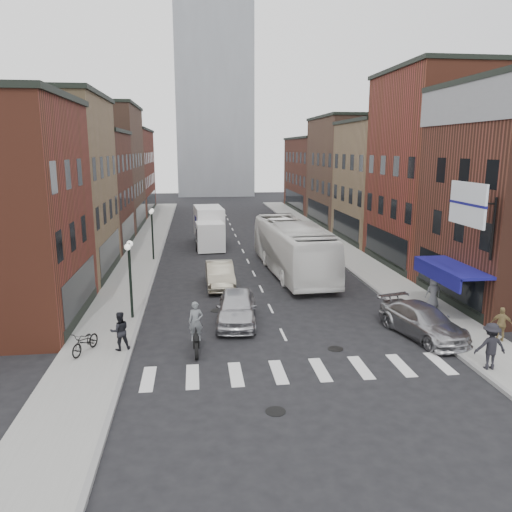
{
  "coord_description": "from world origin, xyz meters",
  "views": [
    {
      "loc": [
        -4.03,
        -21.18,
        8.71
      ],
      "look_at": [
        -0.54,
        7.29,
        2.52
      ],
      "focal_mm": 35.0,
      "sensor_mm": 36.0,
      "label": 1
    }
  ],
  "objects_px": {
    "transit_bus": "(292,248)",
    "curb_car": "(423,321)",
    "streetlamp_far": "(152,225)",
    "ped_right_c": "(433,292)",
    "bike_rack": "(121,328)",
    "ped_right_a": "(491,346)",
    "parked_bicycle": "(85,342)",
    "box_truck": "(209,227)",
    "ped_left_solo": "(120,331)",
    "sedan_left_near": "(237,307)",
    "ped_right_b": "(502,324)",
    "motorcycle_rider": "(196,329)",
    "sedan_left_far": "(220,275)",
    "billboard_sign": "(469,205)",
    "streetlamp_near": "(130,265)"
  },
  "relations": [
    {
      "from": "box_truck",
      "to": "transit_bus",
      "type": "distance_m",
      "value": 12.25
    },
    {
      "from": "curb_car",
      "to": "ped_right_c",
      "type": "xyz_separation_m",
      "value": [
        2.3,
        3.66,
        0.27
      ]
    },
    {
      "from": "streetlamp_near",
      "to": "streetlamp_far",
      "type": "height_order",
      "value": "same"
    },
    {
      "from": "motorcycle_rider",
      "to": "curb_car",
      "type": "height_order",
      "value": "motorcycle_rider"
    },
    {
      "from": "bike_rack",
      "to": "ped_right_c",
      "type": "relative_size",
      "value": 0.46
    },
    {
      "from": "transit_bus",
      "to": "sedan_left_far",
      "type": "xyz_separation_m",
      "value": [
        -5.29,
        -3.07,
        -1.04
      ]
    },
    {
      "from": "sedan_left_far",
      "to": "motorcycle_rider",
      "type": "bearing_deg",
      "value": -99.27
    },
    {
      "from": "streetlamp_far",
      "to": "transit_bus",
      "type": "distance_m",
      "value": 11.4
    },
    {
      "from": "parked_bicycle",
      "to": "ped_right_c",
      "type": "xyz_separation_m",
      "value": [
        17.63,
        4.08,
        0.37
      ]
    },
    {
      "from": "streetlamp_far",
      "to": "curb_car",
      "type": "xyz_separation_m",
      "value": [
        13.9,
        -18.0,
        -2.17
      ]
    },
    {
      "from": "box_truck",
      "to": "ped_right_c",
      "type": "distance_m",
      "value": 23.25
    },
    {
      "from": "bike_rack",
      "to": "box_truck",
      "type": "xyz_separation_m",
      "value": [
        4.79,
        22.5,
        1.15
      ]
    },
    {
      "from": "ped_right_a",
      "to": "transit_bus",
      "type": "bearing_deg",
      "value": -68.88
    },
    {
      "from": "streetlamp_near",
      "to": "ped_left_solo",
      "type": "xyz_separation_m",
      "value": [
        0.0,
        -4.26,
        -1.91
      ]
    },
    {
      "from": "transit_bus",
      "to": "curb_car",
      "type": "relative_size",
      "value": 2.59
    },
    {
      "from": "streetlamp_far",
      "to": "motorcycle_rider",
      "type": "height_order",
      "value": "streetlamp_far"
    },
    {
      "from": "box_truck",
      "to": "transit_bus",
      "type": "xyz_separation_m",
      "value": [
        5.53,
        -10.93,
        0.15
      ]
    },
    {
      "from": "streetlamp_near",
      "to": "sedan_left_near",
      "type": "bearing_deg",
      "value": -11.87
    },
    {
      "from": "motorcycle_rider",
      "to": "ped_left_solo",
      "type": "height_order",
      "value": "motorcycle_rider"
    },
    {
      "from": "ped_right_b",
      "to": "box_truck",
      "type": "bearing_deg",
      "value": -38.57
    },
    {
      "from": "box_truck",
      "to": "sedan_left_far",
      "type": "distance_m",
      "value": 14.03
    },
    {
      "from": "box_truck",
      "to": "bike_rack",
      "type": "bearing_deg",
      "value": -106.09
    },
    {
      "from": "sedan_left_near",
      "to": "ped_right_b",
      "type": "xyz_separation_m",
      "value": [
        11.68,
        -4.2,
        0.1
      ]
    },
    {
      "from": "streetlamp_near",
      "to": "streetlamp_far",
      "type": "bearing_deg",
      "value": 90.0
    },
    {
      "from": "bike_rack",
      "to": "ped_right_a",
      "type": "height_order",
      "value": "ped_right_a"
    },
    {
      "from": "streetlamp_far",
      "to": "ped_right_c",
      "type": "bearing_deg",
      "value": -41.51
    },
    {
      "from": "bike_rack",
      "to": "curb_car",
      "type": "relative_size",
      "value": 0.16
    },
    {
      "from": "transit_bus",
      "to": "parked_bicycle",
      "type": "distance_m",
      "value": 17.65
    },
    {
      "from": "streetlamp_near",
      "to": "bike_rack",
      "type": "bearing_deg",
      "value": -94.24
    },
    {
      "from": "streetlamp_near",
      "to": "parked_bicycle",
      "type": "height_order",
      "value": "streetlamp_near"
    },
    {
      "from": "sedan_left_far",
      "to": "ped_left_solo",
      "type": "distance_m",
      "value": 11.17
    },
    {
      "from": "curb_car",
      "to": "ped_right_c",
      "type": "distance_m",
      "value": 4.33
    },
    {
      "from": "transit_bus",
      "to": "sedan_left_far",
      "type": "distance_m",
      "value": 6.21
    },
    {
      "from": "ped_left_solo",
      "to": "ped_right_c",
      "type": "relative_size",
      "value": 0.99
    },
    {
      "from": "box_truck",
      "to": "parked_bicycle",
      "type": "height_order",
      "value": "box_truck"
    },
    {
      "from": "ped_right_b",
      "to": "streetlamp_near",
      "type": "bearing_deg",
      "value": 7.76
    },
    {
      "from": "billboard_sign",
      "to": "streetlamp_near",
      "type": "xyz_separation_m",
      "value": [
        -15.99,
        3.5,
        -3.22
      ]
    },
    {
      "from": "motorcycle_rider",
      "to": "sedan_left_far",
      "type": "relative_size",
      "value": 0.47
    },
    {
      "from": "billboard_sign",
      "to": "curb_car",
      "type": "xyz_separation_m",
      "value": [
        -2.09,
        -0.5,
        -5.39
      ]
    },
    {
      "from": "streetlamp_far",
      "to": "ped_right_c",
      "type": "height_order",
      "value": "streetlamp_far"
    },
    {
      "from": "ped_right_c",
      "to": "parked_bicycle",
      "type": "bearing_deg",
      "value": 11.52
    },
    {
      "from": "transit_bus",
      "to": "sedan_left_near",
      "type": "distance_m",
      "value": 11.13
    },
    {
      "from": "ped_right_a",
      "to": "ped_right_b",
      "type": "height_order",
      "value": "ped_right_a"
    },
    {
      "from": "billboard_sign",
      "to": "ped_right_b",
      "type": "bearing_deg",
      "value": -60.93
    },
    {
      "from": "curb_car",
      "to": "motorcycle_rider",
      "type": "bearing_deg",
      "value": 169.76
    },
    {
      "from": "box_truck",
      "to": "ped_right_c",
      "type": "bearing_deg",
      "value": -64.11
    },
    {
      "from": "motorcycle_rider",
      "to": "ped_right_c",
      "type": "distance_m",
      "value": 13.61
    },
    {
      "from": "streetlamp_far",
      "to": "ped_right_a",
      "type": "distance_m",
      "value": 26.58
    },
    {
      "from": "parked_bicycle",
      "to": "ped_right_a",
      "type": "xyz_separation_m",
      "value": [
        16.23,
        -3.59,
        0.46
      ]
    },
    {
      "from": "ped_left_solo",
      "to": "ped_right_a",
      "type": "relative_size",
      "value": 0.9
    }
  ]
}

